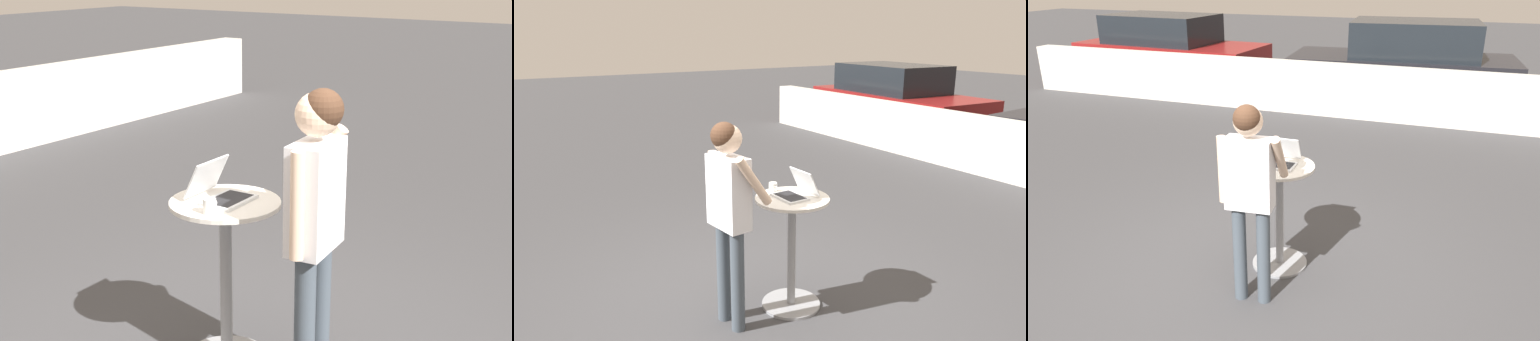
{
  "view_description": "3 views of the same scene",
  "coord_description": "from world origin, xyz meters",
  "views": [
    {
      "loc": [
        -2.87,
        -1.92,
        2.27
      ],
      "look_at": [
        0.24,
        0.14,
        1.17
      ],
      "focal_mm": 50.0,
      "sensor_mm": 36.0,
      "label": 1
    },
    {
      "loc": [
        3.32,
        -2.0,
        2.32
      ],
      "look_at": [
        -0.08,
        0.19,
        1.19
      ],
      "focal_mm": 35.0,
      "sensor_mm": 36.0,
      "label": 2
    },
    {
      "loc": [
        1.54,
        -3.5,
        2.59
      ],
      "look_at": [
        0.18,
        0.24,
        0.97
      ],
      "focal_mm": 35.0,
      "sensor_mm": 36.0,
      "label": 3
    }
  ],
  "objects": [
    {
      "name": "ground_plane",
      "position": [
        0.0,
        0.0,
        0.0
      ],
      "size": [
        50.0,
        50.0,
        0.0
      ],
      "primitive_type": "plane",
      "color": "#3D3D3F"
    },
    {
      "name": "cafe_table",
      "position": [
        0.13,
        0.27,
        0.57
      ],
      "size": [
        0.62,
        0.62,
        1.0
      ],
      "color": "gray",
      "rests_on": "ground_plane"
    },
    {
      "name": "laptop",
      "position": [
        0.13,
        0.31,
        1.05
      ],
      "size": [
        0.29,
        0.31,
        0.22
      ],
      "color": "silver",
      "rests_on": "cafe_table"
    },
    {
      "name": "coffee_mug",
      "position": [
        -0.08,
        0.22,
        1.04
      ],
      "size": [
        0.1,
        0.07,
        0.08
      ],
      "color": "white",
      "rests_on": "cafe_table"
    },
    {
      "name": "standing_person",
      "position": [
        0.1,
        -0.31,
        1.07
      ],
      "size": [
        0.51,
        0.39,
        1.69
      ],
      "color": "#424C56",
      "rests_on": "ground_plane"
    },
    {
      "name": "parked_car_further_down",
      "position": [
        -5.32,
        7.18,
        0.79
      ],
      "size": [
        4.66,
        2.16,
        1.56
      ],
      "color": "maroon",
      "rests_on": "ground_plane"
    }
  ]
}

